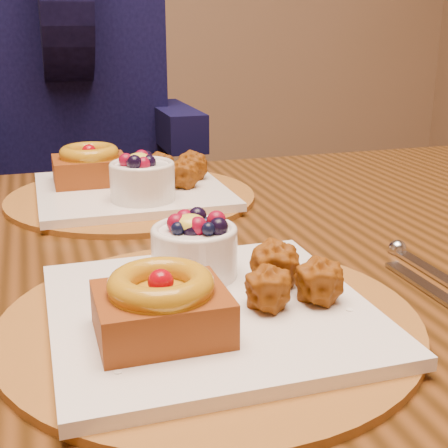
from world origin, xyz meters
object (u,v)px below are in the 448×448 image
at_px(dining_table, 163,303).
at_px(chair_far, 57,269).
at_px(place_setting_far, 130,184).
at_px(place_setting_near, 206,300).
at_px(diner, 65,65).

relative_size(dining_table, chair_far, 1.96).
xyz_separation_m(dining_table, place_setting_far, (-0.00, 0.21, 0.10)).
relative_size(place_setting_near, chair_far, 0.46).
relative_size(dining_table, place_setting_near, 4.21).
bearing_deg(diner, dining_table, -84.67).
distance_m(dining_table, chair_far, 0.77).
distance_m(dining_table, place_setting_far, 0.24).
bearing_deg(diner, place_setting_near, -85.61).
xyz_separation_m(dining_table, diner, (-0.05, 0.79, 0.25)).
bearing_deg(diner, chair_far, -131.93).
relative_size(place_setting_far, diner, 0.44).
distance_m(place_setting_near, diner, 1.02).
bearing_deg(dining_table, place_setting_near, -90.64).
bearing_deg(chair_far, diner, 53.81).
bearing_deg(chair_far, place_setting_near, -76.20).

